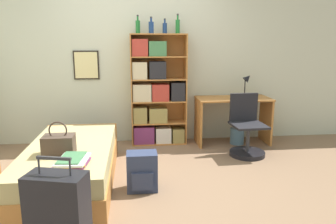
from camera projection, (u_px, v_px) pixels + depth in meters
ground_plane at (138, 179)px, 3.80m from camera, size 14.00×14.00×0.00m
wall_back at (134, 59)px, 5.04m from camera, size 10.00×0.09×2.60m
bed at (71, 164)px, 3.69m from camera, size 0.94×1.94×0.43m
handbag at (59, 144)px, 3.34m from camera, size 0.31×0.22×0.35m
book_stack_on_bed at (73, 161)px, 3.05m from camera, size 0.33×0.39×0.08m
suitcase at (58, 218)px, 2.34m from camera, size 0.46×0.33×0.79m
bookcase at (155, 95)px, 4.99m from camera, size 0.84×0.30×1.68m
bottle_green at (138, 26)px, 4.76m from camera, size 0.07×0.07×0.26m
bottle_brown at (151, 27)px, 4.73m from camera, size 0.08×0.08×0.24m
bottle_clear at (165, 28)px, 4.80m from camera, size 0.07×0.07×0.22m
bottle_blue at (178, 26)px, 4.84m from camera, size 0.06×0.06×0.28m
desk at (233, 112)px, 5.06m from camera, size 1.12×0.53×0.72m
desk_lamp at (247, 82)px, 5.00m from camera, size 0.17×0.12×0.38m
desk_chair at (247, 136)px, 4.58m from camera, size 0.49×0.49×0.85m
backpack at (142, 172)px, 3.49m from camera, size 0.32×0.26×0.42m
waste_bin at (237, 136)px, 5.09m from camera, size 0.21×0.21×0.25m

